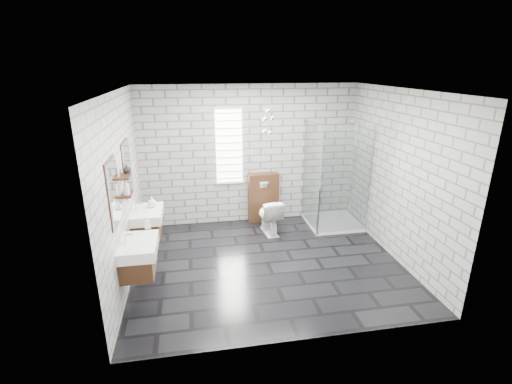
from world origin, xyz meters
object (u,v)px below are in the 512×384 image
object	(u,v)px
cistern_panel	(263,197)
toilet	(269,216)
vanity_left	(136,248)
vanity_right	(145,215)
shower_enclosure	(331,202)

from	to	relation	value
cistern_panel	toilet	bearing A→B (deg)	-90.00
vanity_left	vanity_right	xyz separation A→B (m)	(0.00, 1.13, 0.00)
cistern_panel	toilet	xyz separation A→B (m)	(0.00, -0.57, -0.16)
vanity_left	vanity_right	bearing A→B (deg)	90.00
vanity_left	vanity_right	distance (m)	1.13
shower_enclosure	toilet	distance (m)	1.25
cistern_panel	vanity_left	bearing A→B (deg)	-133.05
vanity_right	shower_enclosure	xyz separation A→B (m)	(3.41, 0.67, -0.25)
shower_enclosure	toilet	size ratio (longest dim) A/B	3.01
vanity_right	toilet	distance (m)	2.29
vanity_right	shower_enclosure	distance (m)	3.48
vanity_left	shower_enclosure	bearing A→B (deg)	27.87
vanity_right	cistern_panel	world-z (taller)	vanity_right
toilet	cistern_panel	bearing A→B (deg)	-96.99
vanity_left	shower_enclosure	distance (m)	3.86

